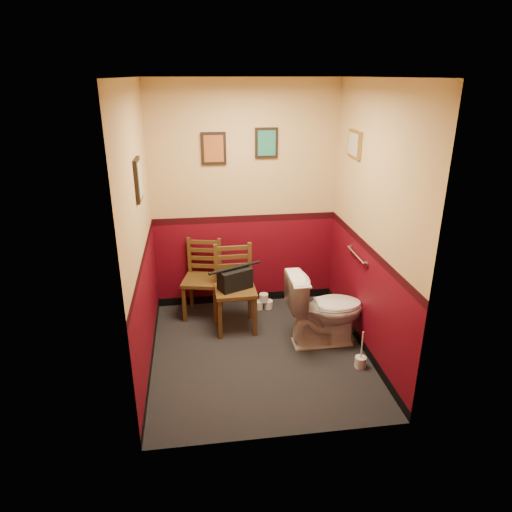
% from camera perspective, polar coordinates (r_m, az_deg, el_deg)
% --- Properties ---
extents(floor, '(2.20, 2.40, 0.00)m').
position_cam_1_polar(floor, '(4.89, 0.41, -12.04)').
color(floor, black).
rests_on(floor, ground).
extents(ceiling, '(2.20, 2.40, 0.00)m').
position_cam_1_polar(ceiling, '(4.07, 0.52, 21.44)').
color(ceiling, silver).
rests_on(ceiling, ground).
extents(wall_back, '(2.20, 0.00, 2.70)m').
position_cam_1_polar(wall_back, '(5.43, -1.40, 7.12)').
color(wall_back, '#530612').
rests_on(wall_back, ground).
extents(wall_front, '(2.20, 0.00, 2.70)m').
position_cam_1_polar(wall_front, '(3.20, 3.60, -3.71)').
color(wall_front, '#530612').
rests_on(wall_front, ground).
extents(wall_left, '(0.00, 2.40, 2.70)m').
position_cam_1_polar(wall_left, '(4.28, -14.28, 2.37)').
color(wall_left, '#530612').
rests_on(wall_left, ground).
extents(wall_right, '(0.00, 2.40, 2.70)m').
position_cam_1_polar(wall_right, '(4.58, 14.24, 3.63)').
color(wall_right, '#530612').
rests_on(wall_right, ground).
extents(grab_bar, '(0.05, 0.56, 0.06)m').
position_cam_1_polar(grab_bar, '(4.92, 12.44, 0.10)').
color(grab_bar, silver).
rests_on(grab_bar, wall_right).
extents(framed_print_back_a, '(0.28, 0.04, 0.36)m').
position_cam_1_polar(framed_print_back_a, '(5.27, -5.32, 13.23)').
color(framed_print_back_a, black).
rests_on(framed_print_back_a, wall_back).
extents(framed_print_back_b, '(0.26, 0.04, 0.34)m').
position_cam_1_polar(framed_print_back_b, '(5.32, 1.32, 13.95)').
color(framed_print_back_b, black).
rests_on(framed_print_back_b, wall_back).
extents(framed_print_left, '(0.04, 0.30, 0.38)m').
position_cam_1_polar(framed_print_left, '(4.24, -14.50, 9.21)').
color(framed_print_left, black).
rests_on(framed_print_left, wall_left).
extents(framed_print_right, '(0.04, 0.34, 0.28)m').
position_cam_1_polar(framed_print_right, '(4.96, 12.21, 13.50)').
color(framed_print_right, olive).
rests_on(framed_print_right, wall_right).
extents(toilet, '(0.83, 0.47, 0.81)m').
position_cam_1_polar(toilet, '(4.93, 8.59, -6.58)').
color(toilet, white).
rests_on(toilet, floor).
extents(toilet_brush, '(0.11, 0.11, 0.40)m').
position_cam_1_polar(toilet_brush, '(4.77, 12.92, -12.70)').
color(toilet_brush, silver).
rests_on(toilet_brush, floor).
extents(chair_left, '(0.52, 0.52, 0.92)m').
position_cam_1_polar(chair_left, '(5.47, -6.65, -2.82)').
color(chair_left, brown).
rests_on(chair_left, floor).
extents(chair_right, '(0.46, 0.46, 0.96)m').
position_cam_1_polar(chair_right, '(5.15, -2.67, -4.05)').
color(chair_right, brown).
rests_on(chair_right, floor).
extents(handbag, '(0.41, 0.32, 0.27)m').
position_cam_1_polar(handbag, '(5.05, -2.64, -2.87)').
color(handbag, black).
rests_on(handbag, chair_right).
extents(tp_stack, '(0.23, 0.12, 0.20)m').
position_cam_1_polar(tp_stack, '(5.70, 0.95, -5.80)').
color(tp_stack, silver).
rests_on(tp_stack, floor).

